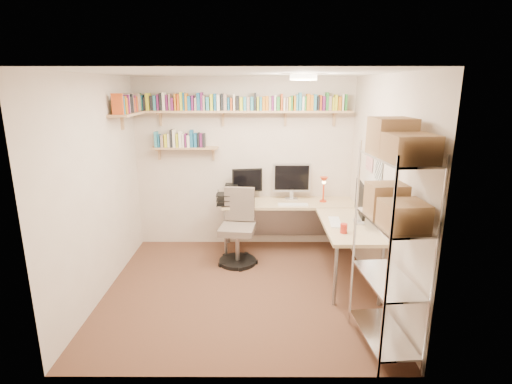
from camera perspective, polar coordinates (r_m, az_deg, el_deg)
ground at (r=4.95m, az=-2.15°, el=-13.68°), size 3.20×3.20×0.00m
room_shell at (r=4.42m, az=-2.28°, el=4.21°), size 3.24×3.04×2.52m
wall_shelves at (r=5.68m, az=-6.34°, el=11.41°), size 3.12×1.09×0.80m
corner_desk at (r=5.58m, az=5.34°, el=-2.20°), size 1.98×1.93×1.28m
office_chair at (r=5.49m, az=-2.58°, el=-5.74°), size 0.54×0.55×1.03m
wire_rack at (r=3.56m, az=19.32°, el=0.51°), size 0.47×0.85×2.11m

